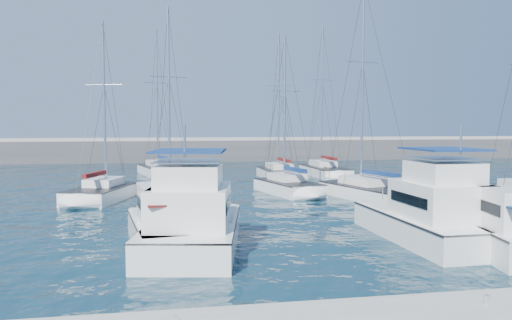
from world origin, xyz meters
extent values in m
plane|color=black|center=(0.00, 0.00, 0.00)|extent=(220.00, 220.00, 0.00)
cube|color=#424244|center=(0.00, 52.00, 1.00)|extent=(160.00, 6.00, 4.00)
cube|color=gray|center=(0.00, 52.00, 3.20)|extent=(160.00, 1.20, 0.50)
cube|color=gray|center=(0.00, -11.00, 0.30)|extent=(40.00, 2.20, 0.60)
cylinder|color=silver|center=(0.00, -11.00, 0.72)|extent=(0.16, 0.16, 0.25)
cube|color=silver|center=(-8.27, -0.81, 0.40)|extent=(3.66, 7.17, 1.60)
cube|color=#262628|center=(-8.27, -0.81, 1.15)|extent=(3.71, 7.18, 0.08)
cube|color=silver|center=(-8.14, -1.63, 2.00)|extent=(2.73, 3.47, 1.60)
cube|color=black|center=(-8.14, -1.63, 2.08)|extent=(2.68, 2.85, 0.45)
cube|color=#531011|center=(-7.96, -2.87, 2.30)|extent=(2.43, 2.38, 0.07)
cube|color=silver|center=(-7.09, -1.15, 0.40)|extent=(5.09, 8.89, 1.60)
cube|color=#262628|center=(-7.09, -1.15, 1.15)|extent=(5.16, 8.90, 0.08)
cube|color=silver|center=(-7.27, -2.16, 2.00)|extent=(3.75, 4.37, 1.60)
cube|color=black|center=(-7.27, -2.16, 2.08)|extent=(3.68, 3.62, 0.45)
cube|color=silver|center=(-7.31, -2.36, 3.25)|extent=(2.93, 3.11, 0.90)
cube|color=navy|center=(-7.31, -2.36, 4.25)|extent=(3.31, 3.55, 0.08)
cube|color=silver|center=(3.61, -1.50, 0.40)|extent=(3.73, 8.60, 1.60)
cube|color=#262628|center=(3.61, -1.50, 1.15)|extent=(3.80, 8.60, 0.08)
cube|color=silver|center=(3.62, -2.54, 2.00)|extent=(3.12, 4.01, 1.60)
cube|color=black|center=(3.62, -2.54, 2.08)|extent=(3.17, 3.22, 0.45)
cube|color=silver|center=(3.63, -2.74, 3.25)|extent=(2.49, 2.81, 0.90)
cube|color=navy|center=(3.63, -2.74, 4.25)|extent=(2.80, 3.21, 0.08)
cube|color=silver|center=(5.25, -4.56, 0.40)|extent=(3.27, 5.88, 1.60)
cube|color=#262628|center=(5.25, -4.56, 1.15)|extent=(3.31, 5.89, 0.08)
cube|color=silver|center=(-12.72, 13.76, 0.30)|extent=(4.89, 7.55, 1.30)
cube|color=#262628|center=(-12.72, 13.76, 0.93)|extent=(4.94, 7.56, 0.06)
cube|color=silver|center=(-12.59, 14.18, 1.25)|extent=(2.75, 3.49, 0.55)
cylinder|color=silver|center=(-12.51, 14.43, 7.02)|extent=(0.18, 0.18, 11.15)
cylinder|color=silver|center=(-13.02, 12.76, 1.80)|extent=(1.12, 3.37, 0.12)
cube|color=#531011|center=(-13.05, 12.66, 1.95)|extent=(1.24, 3.11, 0.28)
cube|color=silver|center=(-7.81, 12.49, 0.30)|extent=(4.77, 8.14, 1.30)
cube|color=#262628|center=(-7.81, 12.49, 0.93)|extent=(4.82, 8.15, 0.06)
cube|color=silver|center=(-7.93, 12.95, 1.25)|extent=(2.70, 3.72, 0.55)
cylinder|color=silver|center=(-8.00, 13.23, 7.46)|extent=(0.18, 0.18, 12.02)
cylinder|color=silver|center=(-7.53, 11.38, 1.80)|extent=(1.04, 3.73, 0.12)
cube|color=#531011|center=(-7.51, 11.28, 1.95)|extent=(1.17, 3.42, 0.28)
cube|color=silver|center=(1.04, 14.79, 0.30)|extent=(4.41, 7.23, 1.30)
cube|color=#262628|center=(1.04, 14.79, 0.93)|extent=(4.47, 7.24, 0.06)
cube|color=silver|center=(0.94, 15.19, 1.25)|extent=(2.53, 3.31, 0.55)
cylinder|color=silver|center=(0.88, 15.44, 6.87)|extent=(0.18, 0.18, 10.83)
cylinder|color=silver|center=(1.28, 13.80, 1.80)|extent=(0.91, 3.30, 0.12)
cube|color=navy|center=(1.30, 13.71, 1.95)|extent=(1.06, 3.03, 0.28)
cube|color=silver|center=(5.99, 11.07, 0.30)|extent=(5.15, 8.67, 1.30)
cube|color=#262628|center=(5.99, 11.07, 0.93)|extent=(5.21, 8.68, 0.06)
cube|color=silver|center=(5.86, 11.56, 1.25)|extent=(2.89, 3.97, 0.55)
cylinder|color=silver|center=(5.78, 11.85, 8.42)|extent=(0.18, 0.18, 13.95)
cylinder|color=silver|center=(6.31, 9.89, 1.80)|extent=(1.19, 3.95, 0.12)
cube|color=navy|center=(6.34, 9.79, 1.95)|extent=(1.31, 3.62, 0.28)
cube|color=silver|center=(-8.91, 30.71, 0.30)|extent=(5.11, 9.23, 1.30)
cube|color=#262628|center=(-8.91, 30.71, 0.93)|extent=(5.17, 9.24, 0.06)
cube|color=silver|center=(-9.05, 31.24, 1.25)|extent=(2.85, 4.20, 0.55)
cylinder|color=silver|center=(-9.13, 31.56, 8.37)|extent=(0.18, 0.18, 13.83)
cylinder|color=silver|center=(-8.58, 29.44, 1.80)|extent=(1.22, 4.26, 0.12)
cube|color=navy|center=(-8.55, 29.34, 1.95)|extent=(1.33, 3.90, 0.28)
cube|color=silver|center=(2.79, 25.11, 0.30)|extent=(3.35, 8.13, 1.30)
cube|color=#262628|center=(2.79, 25.11, 0.93)|extent=(3.42, 8.13, 0.06)
cube|color=silver|center=(2.77, 25.62, 1.25)|extent=(2.13, 3.58, 0.55)
cylinder|color=silver|center=(2.76, 25.92, 7.88)|extent=(0.18, 0.18, 12.86)
cylinder|color=silver|center=(2.83, 23.91, 1.80)|extent=(0.25, 4.02, 0.12)
cube|color=#531011|center=(2.83, 23.81, 1.95)|extent=(0.46, 3.62, 0.28)
cube|color=silver|center=(8.02, 27.44, 0.30)|extent=(3.25, 8.85, 1.30)
cube|color=#262628|center=(8.02, 27.44, 0.93)|extent=(3.31, 8.85, 0.06)
cube|color=silver|center=(8.00, 27.99, 1.25)|extent=(2.06, 3.89, 0.55)
cylinder|color=silver|center=(7.99, 28.31, 8.61)|extent=(0.18, 0.18, 14.33)
cylinder|color=silver|center=(8.06, 26.12, 1.80)|extent=(0.24, 4.39, 0.12)
cube|color=#531011|center=(8.06, 26.02, 1.95)|extent=(0.46, 3.95, 0.28)
camera|label=1|loc=(-8.18, -22.47, 5.28)|focal=35.00mm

